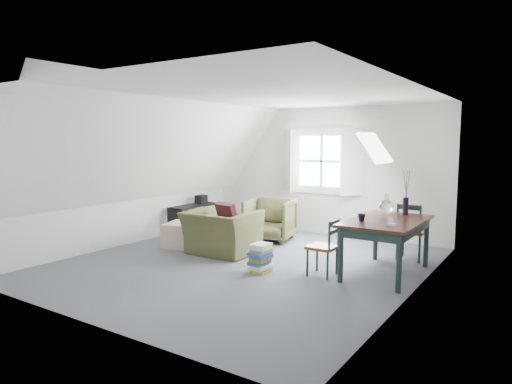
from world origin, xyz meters
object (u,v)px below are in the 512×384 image
Objects in this scene: dining_chair_near at (324,246)px; media_shelf at (192,220)px; armchair_far at (270,240)px; dining_table at (387,227)px; dining_chair_far at (411,231)px; magazine_stack at (261,258)px; armchair_near at (222,254)px; ottoman at (185,235)px.

media_shelf is at bearing -122.85° from dining_chair_near.
dining_chair_near reaches higher than armchair_far.
dining_chair_near reaches higher than dining_table.
armchair_far is at bearing 7.22° from media_shelf.
dining_chair_near is 3.69m from media_shelf.
armchair_far is 0.96× the size of dining_chair_far.
armchair_far is at bearing 117.99° from magazine_stack.
dining_table is at bearing 103.24° from dining_chair_far.
magazine_stack is (1.11, -0.53, 0.20)m from armchair_near.
dining_chair_far reaches higher than dining_table.
ottoman reaches higher than armchair_far.
media_shelf is (-1.54, 1.02, 0.26)m from armchair_near.
media_shelf is at bearing 21.99° from dining_chair_far.
armchair_far is 2.13× the size of magazine_stack.
media_shelf is (-1.67, -0.28, 0.26)m from armchair_far.
dining_chair_near is at bearing -142.45° from dining_table.
ottoman is (-1.00, -1.24, 0.21)m from armchair_far.
armchair_near is at bearing -173.66° from dining_table.
armchair_far is 2.75m from dining_table.
dining_chair_near is at bearing 21.42° from magazine_stack.
armchair_near is at bearing -4.03° from ottoman.
dining_chair_far is 2.44m from magazine_stack.
dining_table is at bearing -34.76° from armchair_far.
magazine_stack is at bearing 152.82° from armchair_near.
ottoman is 1.55× the size of magazine_stack.
magazine_stack is at bearing -81.99° from dining_chair_near.
armchair_near is 0.89m from ottoman.
ottoman is 0.41× the size of dining_table.
magazine_stack is (-1.51, -0.87, -0.47)m from dining_table.
armchair_far reaches higher than armchair_near.
dining_chair_near reaches higher than armchair_near.
magazine_stack is at bearing -75.58° from armchair_far.
dining_chair_far is (0.08, 0.96, -0.20)m from dining_table.
ottoman is at bearing 37.38° from dining_chair_far.
dining_chair_far is (3.57, 1.24, 0.26)m from ottoman.
ottoman is 3.53m from dining_table.
dining_chair_far is at bearing 48.91° from magazine_stack.
armchair_near is at bearing 43.92° from dining_chair_far.
armchair_near is 2.72m from dining_table.
magazine_stack reaches higher than armchair_near.
armchair_near is 1.31m from armchair_far.
dining_table is 0.91m from dining_chair_near.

